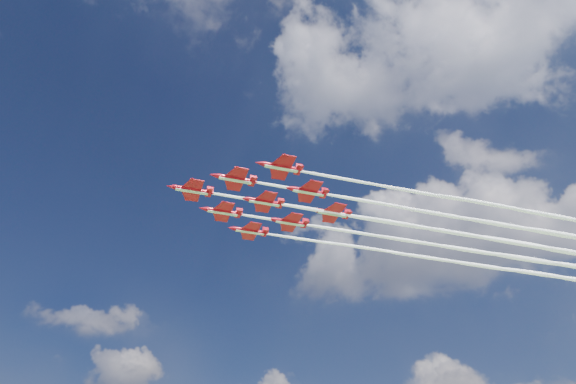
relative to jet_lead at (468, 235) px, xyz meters
The scene contains 8 objects.
jet_lead is the anchor object (origin of this frame).
jet_row2_port 11.84m from the jet_lead, ahead, with size 114.28×114.04×2.81m.
jet_row2_starb 11.84m from the jet_lead, 84.94° to the left, with size 114.28×114.04×2.81m.
jet_row3_port 23.69m from the jet_lead, ahead, with size 114.28×114.04×2.81m.
jet_row3_centre 18.14m from the jet_lead, 44.94° to the left, with size 114.28×114.04×2.81m.
jet_row3_starb 23.69m from the jet_lead, 84.94° to the left, with size 114.28×114.04×2.81m.
jet_row4_port 28.26m from the jet_lead, 29.31° to the left, with size 114.28×114.04×2.81m.
jet_row4_starb 28.26m from the jet_lead, 60.57° to the left, with size 114.28×114.04×2.81m.
Camera 1 is at (66.15, -105.45, 6.51)m, focal length 35.00 mm.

